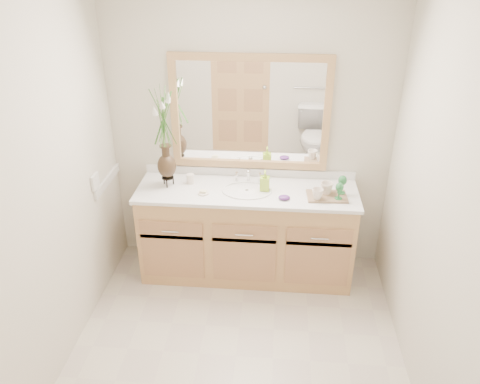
# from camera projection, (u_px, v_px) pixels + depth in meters

# --- Properties ---
(floor) EXTENTS (2.60, 2.60, 0.00)m
(floor) POSITION_uv_depth(u_px,v_px,m) (236.00, 356.00, 3.38)
(floor) COLOR beige
(floor) RESTS_ON ground
(wall_back) EXTENTS (2.40, 0.02, 2.40)m
(wall_back) POSITION_uv_depth(u_px,v_px,m) (250.00, 136.00, 3.97)
(wall_back) COLOR beige
(wall_back) RESTS_ON floor
(wall_left) EXTENTS (0.02, 2.60, 2.40)m
(wall_left) POSITION_uv_depth(u_px,v_px,m) (44.00, 204.00, 2.91)
(wall_left) COLOR beige
(wall_left) RESTS_ON floor
(wall_right) EXTENTS (0.02, 2.60, 2.40)m
(wall_right) POSITION_uv_depth(u_px,v_px,m) (440.00, 221.00, 2.73)
(wall_right) COLOR beige
(wall_right) RESTS_ON floor
(vanity) EXTENTS (1.80, 0.55, 0.80)m
(vanity) POSITION_uv_depth(u_px,v_px,m) (247.00, 233.00, 4.09)
(vanity) COLOR tan
(vanity) RESTS_ON floor
(counter) EXTENTS (1.84, 0.57, 0.03)m
(counter) POSITION_uv_depth(u_px,v_px,m) (247.00, 191.00, 3.89)
(counter) COLOR white
(counter) RESTS_ON vanity
(sink) EXTENTS (0.38, 0.34, 0.23)m
(sink) POSITION_uv_depth(u_px,v_px,m) (247.00, 197.00, 3.90)
(sink) COLOR white
(sink) RESTS_ON counter
(mirror) EXTENTS (1.32, 0.04, 0.97)m
(mirror) POSITION_uv_depth(u_px,v_px,m) (250.00, 113.00, 3.85)
(mirror) COLOR white
(mirror) RESTS_ON wall_back
(switch_plate) EXTENTS (0.02, 0.12, 0.12)m
(switch_plate) POSITION_uv_depth(u_px,v_px,m) (95.00, 181.00, 3.69)
(switch_plate) COLOR white
(switch_plate) RESTS_ON wall_left
(flower_vase) EXTENTS (0.18, 0.18, 0.75)m
(flower_vase) POSITION_uv_depth(u_px,v_px,m) (164.00, 128.00, 3.73)
(flower_vase) COLOR black
(flower_vase) RESTS_ON counter
(tumbler) EXTENTS (0.06, 0.06, 0.08)m
(tumbler) POSITION_uv_depth(u_px,v_px,m) (190.00, 179.00, 3.98)
(tumbler) COLOR beige
(tumbler) RESTS_ON counter
(soap_dish) EXTENTS (0.09, 0.09, 0.03)m
(soap_dish) POSITION_uv_depth(u_px,v_px,m) (203.00, 193.00, 3.82)
(soap_dish) COLOR beige
(soap_dish) RESTS_ON counter
(soap_bottle) EXTENTS (0.07, 0.07, 0.15)m
(soap_bottle) POSITION_uv_depth(u_px,v_px,m) (265.00, 181.00, 3.85)
(soap_bottle) COLOR #9AC72E
(soap_bottle) RESTS_ON counter
(purple_dish) EXTENTS (0.09, 0.08, 0.03)m
(purple_dish) POSITION_uv_depth(u_px,v_px,m) (284.00, 197.00, 3.73)
(purple_dish) COLOR #51256F
(purple_dish) RESTS_ON counter
(tray) EXTENTS (0.33, 0.23, 0.02)m
(tray) POSITION_uv_depth(u_px,v_px,m) (327.00, 196.00, 3.77)
(tray) COLOR brown
(tray) RESTS_ON counter
(mug_left) EXTENTS (0.12, 0.12, 0.09)m
(mug_left) POSITION_uv_depth(u_px,v_px,m) (317.00, 193.00, 3.70)
(mug_left) COLOR beige
(mug_left) RESTS_ON tray
(mug_right) EXTENTS (0.14, 0.14, 0.10)m
(mug_right) POSITION_uv_depth(u_px,v_px,m) (327.00, 188.00, 3.77)
(mug_right) COLOR beige
(mug_right) RESTS_ON tray
(goblet_front) EXTENTS (0.06, 0.06, 0.14)m
(goblet_front) POSITION_uv_depth(u_px,v_px,m) (340.00, 188.00, 3.67)
(goblet_front) COLOR #246C35
(goblet_front) RESTS_ON tray
(goblet_back) EXTENTS (0.07, 0.07, 0.16)m
(goblet_back) POSITION_uv_depth(u_px,v_px,m) (342.00, 181.00, 3.75)
(goblet_back) COLOR #246C35
(goblet_back) RESTS_ON tray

